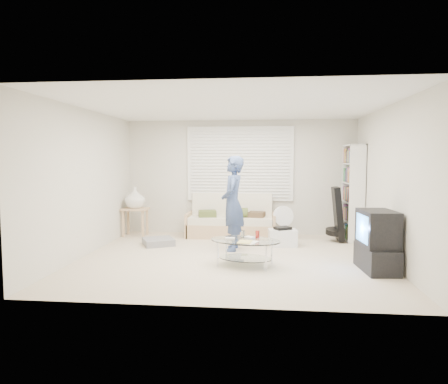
# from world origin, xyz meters

# --- Properties ---
(ground) EXTENTS (5.00, 5.00, 0.00)m
(ground) POSITION_xyz_m (0.00, 0.00, 0.00)
(ground) COLOR #C4B098
(ground) RESTS_ON ground
(room_shell) EXTENTS (5.02, 4.52, 2.51)m
(room_shell) POSITION_xyz_m (0.00, 0.48, 1.63)
(room_shell) COLOR beige
(room_shell) RESTS_ON ground
(window_blinds) EXTENTS (2.32, 0.08, 1.62)m
(window_blinds) POSITION_xyz_m (0.00, 2.20, 1.55)
(window_blinds) COLOR silver
(window_blinds) RESTS_ON ground
(futon_sofa) EXTENTS (1.87, 0.75, 0.91)m
(futon_sofa) POSITION_xyz_m (-0.16, 1.87, 0.30)
(futon_sofa) COLOR tan
(futon_sofa) RESTS_ON ground
(grey_floor_pillow) EXTENTS (0.74, 0.74, 0.12)m
(grey_floor_pillow) POSITION_xyz_m (-1.49, 0.88, 0.06)
(grey_floor_pillow) COLOR slate
(grey_floor_pillow) RESTS_ON ground
(side_table) EXTENTS (0.53, 0.43, 1.05)m
(side_table) POSITION_xyz_m (-2.22, 1.72, 0.78)
(side_table) COLOR tan
(side_table) RESTS_ON ground
(bookshelf) EXTENTS (0.31, 0.82, 1.95)m
(bookshelf) POSITION_xyz_m (2.32, 1.77, 0.97)
(bookshelf) COLOR white
(bookshelf) RESTS_ON ground
(guitar_case) EXTENTS (0.39, 0.40, 1.08)m
(guitar_case) POSITION_xyz_m (1.99, 1.53, 0.48)
(guitar_case) COLOR black
(guitar_case) RESTS_ON ground
(floor_fan) EXTENTS (0.44, 0.28, 0.70)m
(floor_fan) POSITION_xyz_m (0.93, 1.63, 0.41)
(floor_fan) COLOR white
(floor_fan) RESTS_ON ground
(storage_bin) EXTENTS (0.55, 0.41, 0.37)m
(storage_bin) POSITION_xyz_m (0.89, 1.04, 0.17)
(storage_bin) COLOR white
(storage_bin) RESTS_ON ground
(tv_unit) EXTENTS (0.51, 0.86, 0.90)m
(tv_unit) POSITION_xyz_m (2.20, -0.54, 0.44)
(tv_unit) COLOR black
(tv_unit) RESTS_ON ground
(coffee_table) EXTENTS (1.21, 0.91, 0.53)m
(coffee_table) POSITION_xyz_m (0.25, -0.46, 0.33)
(coffee_table) COLOR silver
(coffee_table) RESTS_ON ground
(standing_person) EXTENTS (0.41, 0.62, 1.71)m
(standing_person) POSITION_xyz_m (-0.03, 0.60, 0.85)
(standing_person) COLOR #33506B
(standing_person) RESTS_ON ground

